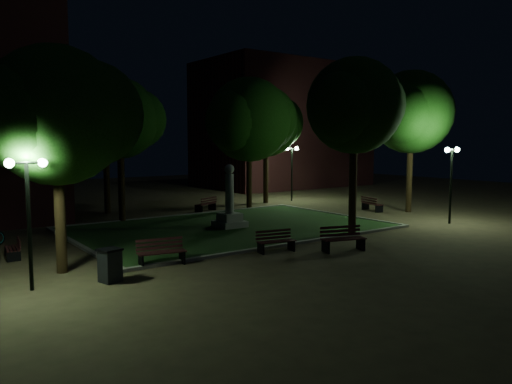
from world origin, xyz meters
TOP-DOWN VIEW (x-y plane):
  - ground at (0.00, 0.00)m, footprint 80.00×80.00m
  - lawn at (0.00, 2.00)m, footprint 15.00×10.00m
  - lawn_kerb at (0.00, 2.00)m, footprint 15.40×10.40m
  - monument at (0.00, 2.00)m, footprint 1.40×1.40m
  - building_far at (18.00, 20.00)m, footprint 16.00×10.00m
  - tree_west at (-9.21, -1.97)m, footprint 5.65×4.61m
  - tree_north_wl at (-3.62, 7.10)m, footprint 5.08×4.15m
  - tree_north_er at (5.30, 7.60)m, footprint 6.75×5.51m
  - tree_ne at (8.04, 9.41)m, footprint 5.88×4.80m
  - tree_east at (12.47, 0.35)m, footprint 6.28×5.12m
  - tree_se at (3.73, -3.03)m, footprint 5.45×4.45m
  - tree_far_north at (-3.09, 10.90)m, footprint 5.87×4.79m
  - lamppost_sw at (-10.60, -3.52)m, footprint 1.18×0.28m
  - lamppost_se at (10.42, -3.76)m, footprint 1.18×0.28m
  - lamppost_ne at (10.22, 9.23)m, footprint 1.18×0.28m
  - bench_near_left at (-1.50, -3.69)m, footprint 1.65×0.83m
  - bench_near_right at (0.81, -5.15)m, footprint 1.92×1.14m
  - bench_west_near at (-6.14, -2.96)m, footprint 1.79×0.87m
  - bench_left_side at (-10.22, 1.30)m, footprint 0.62×1.41m
  - bench_right_side at (10.75, 1.99)m, footprint 0.92×1.73m
  - bench_far_side at (2.18, 8.06)m, footprint 1.75×1.20m
  - trash_bin at (-8.40, -4.02)m, footprint 0.76×0.76m

SIDE VIEW (x-z plane):
  - ground at x=0.00m, z-range 0.00..0.00m
  - lawn at x=0.00m, z-range 0.00..0.08m
  - lawn_kerb at x=0.00m, z-range 0.00..0.12m
  - bench_left_side at x=-10.22m, z-range -0.02..0.73m
  - bench_near_left at x=-1.50m, z-range -0.03..0.84m
  - bench_right_side at x=10.75m, z-range -0.03..0.88m
  - bench_far_side at x=2.18m, z-range -0.03..0.88m
  - bench_west_near at x=-6.14m, z-range -0.03..0.92m
  - bench_near_right at x=0.81m, z-range -0.03..0.97m
  - trash_bin at x=-8.40m, z-range 0.01..1.08m
  - monument at x=0.00m, z-range -0.64..2.56m
  - lamppost_sw at x=-10.60m, z-range 0.83..4.77m
  - lamppost_ne at x=10.22m, z-range 0.84..4.88m
  - lamppost_se at x=10.42m, z-range 0.85..4.97m
  - tree_west at x=-9.21m, z-range 1.47..9.04m
  - tree_north_wl at x=-3.62m, z-range 1.73..9.37m
  - tree_ne at x=8.04m, z-range 1.66..9.77m
  - tree_north_er at x=5.30m, z-range 1.54..10.13m
  - building_far at x=18.00m, z-range 0.00..12.00m
  - tree_se at x=3.73m, z-range 1.91..10.20m
  - tree_east at x=12.47m, z-range 1.83..10.63m
  - tree_far_north at x=-3.09m, z-range 1.95..10.66m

